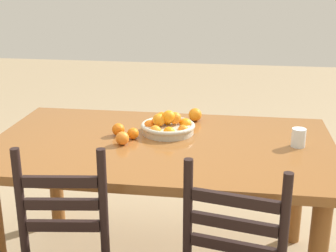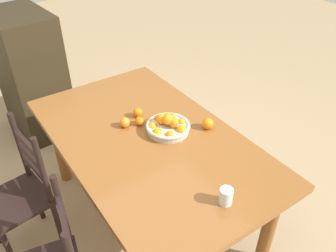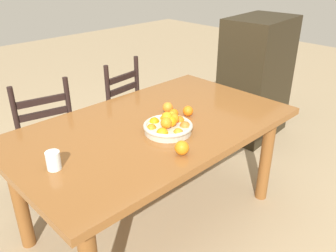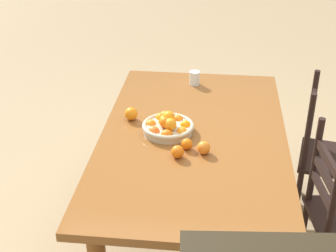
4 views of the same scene
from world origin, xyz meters
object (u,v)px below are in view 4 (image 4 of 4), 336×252
at_px(orange_loose_1, 204,148).
at_px(dining_table, 193,150).
at_px(fruit_bowl, 168,126).
at_px(orange_loose_2, 178,152).
at_px(chair_by_cabinet, 326,156).
at_px(orange_loose_0, 187,144).
at_px(orange_loose_3, 131,114).
at_px(drinking_glass, 195,78).

bearing_deg(orange_loose_1, dining_table, -161.13).
height_order(fruit_bowl, orange_loose_1, fruit_bowl).
distance_m(dining_table, orange_loose_2, 0.29).
height_order(dining_table, chair_by_cabinet, chair_by_cabinet).
bearing_deg(orange_loose_0, orange_loose_3, -129.85).
relative_size(orange_loose_0, orange_loose_3, 0.78).
relative_size(chair_by_cabinet, orange_loose_1, 13.68).
bearing_deg(fruit_bowl, orange_loose_1, 46.43).
bearing_deg(orange_loose_0, orange_loose_2, -25.10).
relative_size(dining_table, chair_by_cabinet, 1.87).
bearing_deg(drinking_glass, orange_loose_1, 6.65).
xyz_separation_m(orange_loose_0, orange_loose_2, (0.09, -0.04, 0.00)).
relative_size(dining_table, orange_loose_2, 26.23).
bearing_deg(orange_loose_3, orange_loose_1, 53.44).
relative_size(orange_loose_1, drinking_glass, 0.73).
relative_size(orange_loose_3, drinking_glass, 0.82).
relative_size(dining_table, orange_loose_3, 22.89).
distance_m(fruit_bowl, drinking_glass, 0.69).
bearing_deg(orange_loose_2, chair_by_cabinet, 123.61).
relative_size(chair_by_cabinet, drinking_glass, 10.03).
bearing_deg(orange_loose_2, drinking_glass, 178.11).
height_order(orange_loose_2, orange_loose_3, orange_loose_3).
relative_size(dining_table, orange_loose_1, 25.61).
xyz_separation_m(chair_by_cabinet, orange_loose_2, (0.60, -0.90, 0.34)).
bearing_deg(orange_loose_0, drinking_glass, -179.26).
distance_m(fruit_bowl, orange_loose_1, 0.29).
bearing_deg(dining_table, orange_loose_2, -15.61).
xyz_separation_m(dining_table, fruit_bowl, (-0.01, -0.15, 0.14)).
relative_size(orange_loose_1, orange_loose_2, 1.02).
bearing_deg(chair_by_cabinet, dining_table, 124.87).
xyz_separation_m(chair_by_cabinet, fruit_bowl, (0.34, -0.98, 0.35)).
bearing_deg(orange_loose_2, orange_loose_3, -140.97).
bearing_deg(orange_loose_3, drinking_glass, 148.16).
height_order(fruit_bowl, orange_loose_2, fruit_bowl).
distance_m(dining_table, orange_loose_1, 0.24).
bearing_deg(orange_loose_0, orange_loose_1, 69.04).
relative_size(fruit_bowl, orange_loose_3, 3.81).
height_order(dining_table, orange_loose_3, orange_loose_3).
bearing_deg(orange_loose_2, orange_loose_1, 112.10).
relative_size(orange_loose_1, orange_loose_3, 0.89).
relative_size(dining_table, drinking_glass, 18.79).
distance_m(fruit_bowl, orange_loose_3, 0.26).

